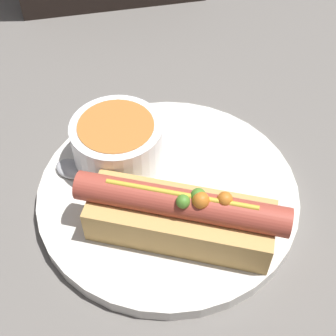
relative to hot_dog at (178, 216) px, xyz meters
name	(u,v)px	position (x,y,z in m)	size (l,w,h in m)	color
ground_plane	(168,198)	(0.00, 0.06, -0.04)	(4.00, 4.00, 0.00)	slate
dinner_plate	(168,193)	(0.00, 0.06, -0.04)	(0.28, 0.28, 0.02)	white
hot_dog	(178,216)	(0.00, 0.00, 0.00)	(0.19, 0.13, 0.07)	tan
soup_bowl	(117,141)	(-0.04, 0.11, 0.00)	(0.10, 0.10, 0.05)	white
spoon	(85,177)	(-0.08, 0.09, -0.02)	(0.11, 0.11, 0.01)	#B7B7BC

